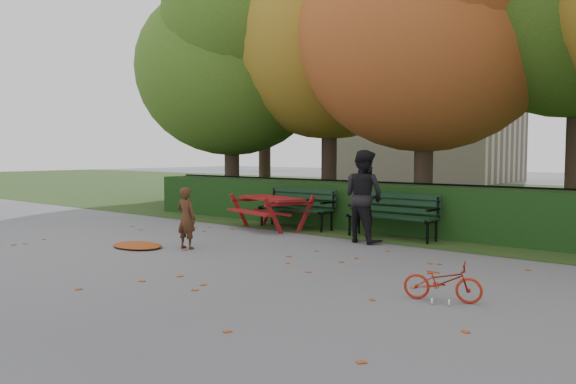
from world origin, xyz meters
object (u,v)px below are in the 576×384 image
Objects in this scene: tree_a at (233,54)px; tree_f at (267,41)px; adult at (363,196)px; picnic_table at (272,204)px; bench_left at (298,205)px; tree_c at (435,13)px; bicycle at (443,281)px; tree_b at (335,16)px; child at (186,218)px; bench_right at (394,212)px.

tree_f reaches higher than tree_a.
picnic_table is at bearing 1.95° from adult.
bench_left is 0.61m from picnic_table.
tree_f is (-7.97, 3.28, 0.87)m from tree_c.
adult reaches higher than bicycle.
tree_a is at bearing -62.02° from tree_f.
tree_b is at bearing 110.58° from bench_left.
tree_b reaches higher than child.
tree_c is 8.21m from bicycle.
tree_b is 4.88× the size of bench_left.
bench_left is 2.07× the size of bicycle.
bench_left reaches higher than bicycle.
child is at bearing -78.25° from tree_b.
child reaches higher than bench_right.
bench_right reaches higher than bicycle.
tree_f is 11.19m from bench_right.
bench_right is 2.80m from picnic_table.
bicycle is at bearing -54.57° from bench_right.
picnic_table is (3.53, -2.38, -3.97)m from tree_a.
tree_f reaches higher than bicycle.
tree_a is 6.89× the size of child.
tree_c is at bearing -116.01° from child.
bench_right is at bearing -95.67° from adult.
tree_c is at bearing 64.44° from picnic_table.
tree_f is 11.94m from child.
tree_b is 6.82m from adult.
tree_a is 0.85× the size of tree_b.
tree_b is at bearing 23.05° from tree_a.
tree_c reaches higher than adult.
tree_a is at bearing 163.39° from bench_right.
tree_f reaches higher than tree_c.
tree_a is 7.69m from bench_right.
bench_right is (0.27, -2.26, -4.30)m from tree_c.
bench_right is at bearing -33.92° from tree_f.
picnic_table is at bearing -47.78° from tree_f.
tree_a is 5.82m from picnic_table.
adult is at bearing -20.04° from bench_left.
bicycle is at bearing -14.87° from picnic_table.
tree_f is at bearing 157.65° from tree_c.
bicycle is at bearing -36.82° from bench_left.
tree_a is 6.04m from tree_c.
child is (6.03, -8.93, -5.15)m from tree_f.
tree_b is at bearing 119.02° from picnic_table.
tree_a is 11.51m from bicycle.
tree_f reaches higher than bench_right.
adult is at bearing 9.76° from picnic_table.
tree_a is at bearing -156.95° from tree_b.
tree_b reaches higher than bicycle.
picnic_table reaches higher than bicycle.
child is (1.34, -6.44, -4.86)m from tree_b.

